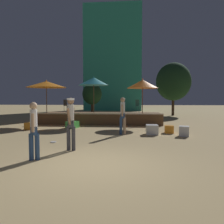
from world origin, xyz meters
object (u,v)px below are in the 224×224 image
Objects in this scene: patio_umbrella_0 at (46,84)px; background_tree_1 at (92,94)px; bistro_chair_0 at (66,104)px; background_tree_0 at (173,82)px; person_0 at (34,129)px; bistro_chair_1 at (138,105)px; person_2 at (123,114)px; patio_umbrella_1 at (143,84)px; cube_seat_3 at (72,125)px; cube_seat_4 at (184,131)px; person_1 at (71,121)px; cube_seat_1 at (29,126)px; frisbee_disc at (53,142)px; cube_seat_0 at (169,129)px; cube_seat_2 at (152,130)px; patio_umbrella_2 at (94,81)px.

background_tree_1 reaches higher than patio_umbrella_0.
bistro_chair_0 is 12.42m from background_tree_0.
bistro_chair_1 is (3.24, 9.46, 0.47)m from person_0.
patio_umbrella_0 reaches higher than person_2.
background_tree_0 is (3.74, 9.39, 0.87)m from patio_umbrella_1.
bistro_chair_0 is at bearing 113.50° from cube_seat_3.
cube_seat_4 is 5.61m from person_1.
bistro_chair_1 is at bearing 102.99° from patio_umbrella_1.
cube_seat_4 reaches higher than cube_seat_1.
frisbee_disc is at bearing -163.47° from bistro_chair_1.
person_1 reaches higher than cube_seat_0.
cube_seat_1 is 0.37× the size of person_0.
background_tree_0 reaches higher than patio_umbrella_1.
bistro_chair_0 is at bearing 129.86° from bistro_chair_1.
cube_seat_4 reaches higher than frisbee_disc.
patio_umbrella_1 reaches higher than person_0.
cube_seat_3 is at bearing 148.57° from person_2.
person_2 is 6.76m from bistro_chair_0.
cube_seat_2 is at bearing -27.84° from patio_umbrella_0.
patio_umbrella_0 is 7.98m from cube_seat_2.
bistro_chair_0 is (-2.76, 8.60, 0.34)m from person_1.
frisbee_disc is (-3.59, -6.96, -1.33)m from bistro_chair_1.
patio_umbrella_1 reaches higher than patio_umbrella_0.
person_2 reaches higher than person_0.
cube_seat_0 is at bearing 120.24° from cube_seat_4.
cube_seat_2 is at bearing -149.39° from cube_seat_0.
cube_seat_1 is 16.04m from background_tree_0.
background_tree_1 is at bearing 71.85° from bistro_chair_1.
cube_seat_4 is 9.08m from bistro_chair_0.
cube_seat_2 is at bearing 36.11° from person_0.
person_0 is (-3.76, -4.86, 0.64)m from cube_seat_2.
frisbee_disc is at bearing -150.08° from cube_seat_0.
patio_umbrella_2 is 5.03m from cube_seat_1.
patio_umbrella_2 reaches higher than cube_seat_1.
cube_seat_2 is 1.50m from cube_seat_4.
cube_seat_2 is 0.16× the size of background_tree_1.
cube_seat_4 is 5.92m from frisbee_disc.
bistro_chair_0 is (-6.72, 4.42, 1.16)m from cube_seat_0.
cube_seat_4 is (1.45, -0.37, -0.00)m from cube_seat_2.
person_2 is at bearing -13.36° from cube_seat_1.
cube_seat_4 is 13.88m from background_tree_0.
cube_seat_3 is 3.96m from person_2.
person_1 is 1.97× the size of bistro_chair_0.
bistro_chair_1 is (0.91, 4.77, 0.35)m from person_2.
cube_seat_1 is 2.48m from cube_seat_3.
patio_umbrella_0 is 9.39m from cube_seat_4.
person_2 is at bearing -74.05° from background_tree_1.
patio_umbrella_0 is 6.42m from bistro_chair_1.
cube_seat_2 is 0.33× the size of person_1.
bistro_chair_1 reaches higher than cube_seat_2.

